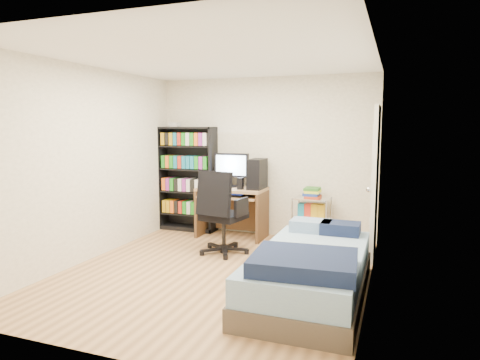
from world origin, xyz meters
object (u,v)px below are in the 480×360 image
at_px(computer_desk, 239,192).
at_px(office_chair, 222,227).
at_px(bed, 310,271).
at_px(media_shelf, 187,177).

xyz_separation_m(computer_desk, office_chair, (0.09, -0.94, -0.34)).
height_order(office_chair, bed, office_chair).
distance_m(computer_desk, office_chair, 1.00).
height_order(computer_desk, bed, computer_desk).
relative_size(computer_desk, office_chair, 1.14).
relative_size(media_shelf, office_chair, 1.56).
xyz_separation_m(media_shelf, computer_desk, (0.98, -0.14, -0.18)).
height_order(media_shelf, office_chair, media_shelf).
bearing_deg(media_shelf, computer_desk, -8.23).
distance_m(computer_desk, bed, 2.55).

